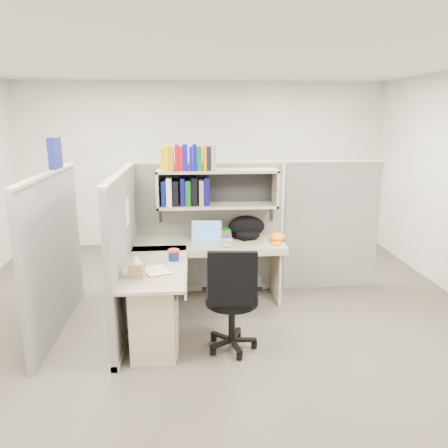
{
  "coord_description": "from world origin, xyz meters",
  "views": [
    {
      "loc": [
        -0.21,
        -4.31,
        2.18
      ],
      "look_at": [
        0.14,
        0.25,
        1.03
      ],
      "focal_mm": 35.0,
      "sensor_mm": 36.0,
      "label": 1
    }
  ],
  "objects": [
    {
      "name": "orange_cap",
      "position": [
        0.79,
        0.55,
        0.78
      ],
      "size": [
        0.24,
        0.26,
        0.1
      ],
      "primitive_type": null,
      "rotation": [
        0.0,
        0.0,
        -0.3
      ],
      "color": "orange",
      "rests_on": "desk"
    },
    {
      "name": "tissue_box",
      "position": [
        -0.71,
        -0.5,
        0.84
      ],
      "size": [
        0.15,
        0.15,
        0.21
      ],
      "primitive_type": null,
      "rotation": [
        0.0,
        0.0,
        -0.11
      ],
      "color": "#977D55",
      "rests_on": "desk"
    },
    {
      "name": "desk",
      "position": [
        -0.41,
        -0.29,
        0.44
      ],
      "size": [
        1.74,
        1.75,
        0.73
      ],
      "color": "tan",
      "rests_on": "ground"
    },
    {
      "name": "ground",
      "position": [
        0.0,
        0.0,
        0.0
      ],
      "size": [
        6.0,
        6.0,
        0.0
      ],
      "primitive_type": "plane",
      "color": "#3D382F",
      "rests_on": "ground"
    },
    {
      "name": "laptop",
      "position": [
        -0.04,
        0.52,
        0.86
      ],
      "size": [
        0.38,
        0.38,
        0.25
      ],
      "primitive_type": null,
      "rotation": [
        0.0,
        0.0,
        -0.09
      ],
      "color": "silver",
      "rests_on": "desk"
    },
    {
      "name": "loose_paper",
      "position": [
        -0.55,
        -0.34,
        0.73
      ],
      "size": [
        0.3,
        0.35,
        0.0
      ],
      "primitive_type": null,
      "rotation": [
        0.0,
        0.0,
        0.36
      ],
      "color": "white",
      "rests_on": "desk"
    },
    {
      "name": "task_chair",
      "position": [
        0.15,
        -0.61,
        0.37
      ],
      "size": [
        0.56,
        0.52,
        1.05
      ],
      "color": "black",
      "rests_on": "ground"
    },
    {
      "name": "book_stack",
      "position": [
        0.17,
        0.72,
        0.79
      ],
      "size": [
        0.2,
        0.25,
        0.12
      ],
      "primitive_type": null,
      "rotation": [
        0.0,
        0.0,
        0.09
      ],
      "color": "gray",
      "rests_on": "desk"
    },
    {
      "name": "backpack",
      "position": [
        0.46,
        0.71,
        0.86
      ],
      "size": [
        0.52,
        0.45,
        0.26
      ],
      "primitive_type": null,
      "rotation": [
        0.0,
        0.0,
        0.29
      ],
      "color": "black",
      "rests_on": "desk"
    },
    {
      "name": "room_shell",
      "position": [
        0.0,
        0.0,
        1.62
      ],
      "size": [
        6.0,
        6.0,
        6.0
      ],
      "color": "#B7B2A5",
      "rests_on": "ground"
    },
    {
      "name": "snack_canister",
      "position": [
        -0.39,
        -0.05,
        0.79
      ],
      "size": [
        0.12,
        0.12,
        0.11
      ],
      "color": "navy",
      "rests_on": "desk"
    },
    {
      "name": "paper_cup",
      "position": [
        0.03,
        0.69,
        0.78
      ],
      "size": [
        0.07,
        0.07,
        0.1
      ],
      "primitive_type": "cylinder",
      "rotation": [
        0.0,
        0.0,
        -0.03
      ],
      "color": "silver",
      "rests_on": "desk"
    },
    {
      "name": "cubicle",
      "position": [
        -0.37,
        0.45,
        0.91
      ],
      "size": [
        3.79,
        1.84,
        1.95
      ],
      "color": "slate",
      "rests_on": "ground"
    },
    {
      "name": "mouse",
      "position": [
        0.19,
        0.36,
        0.75
      ],
      "size": [
        0.11,
        0.08,
        0.04
      ],
      "primitive_type": "ellipsoid",
      "rotation": [
        0.0,
        0.0,
        0.09
      ],
      "color": "#93B6D0",
      "rests_on": "desk"
    }
  ]
}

